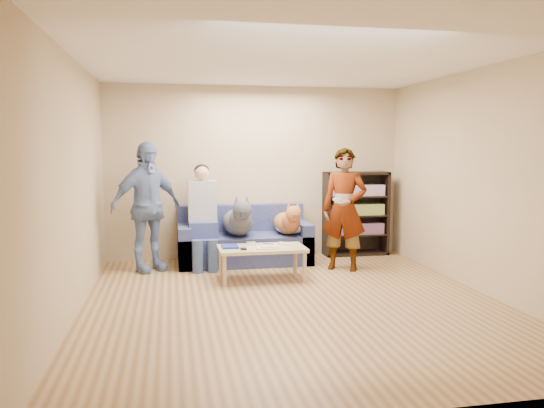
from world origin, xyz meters
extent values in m
plane|color=brown|center=(0.00, 0.00, 0.00)|extent=(5.00, 5.00, 0.00)
plane|color=white|center=(0.00, 0.00, 2.60)|extent=(5.00, 5.00, 0.00)
plane|color=tan|center=(0.00, 2.50, 1.30)|extent=(4.50, 0.00, 4.50)
plane|color=tan|center=(0.00, -2.50, 1.30)|extent=(4.50, 0.00, 4.50)
plane|color=tan|center=(-2.25, 0.00, 1.30)|extent=(0.00, 5.00, 5.00)
plane|color=tan|center=(2.25, 0.00, 1.30)|extent=(0.00, 5.00, 5.00)
ellipsoid|color=#B3B3B8|center=(0.43, 1.94, 0.51)|extent=(0.47, 0.40, 0.16)
imported|color=gray|center=(1.04, 1.38, 0.84)|extent=(0.73, 0.65, 1.68)
imported|color=#798EC1|center=(-1.61, 1.81, 0.88)|extent=(1.10, 0.91, 1.76)
cube|color=white|center=(0.84, 1.18, 0.99)|extent=(0.06, 0.12, 0.03)
cube|color=navy|center=(-0.56, 1.09, 0.43)|extent=(0.20, 0.26, 0.03)
cube|color=silver|center=(-0.11, 0.94, 0.43)|extent=(0.26, 0.20, 0.02)
cube|color=beige|center=(-0.08, 0.96, 0.44)|extent=(0.22, 0.17, 0.01)
cube|color=silver|center=(-0.28, 1.16, 0.45)|extent=(0.11, 0.06, 0.05)
cube|color=white|center=(0.12, 1.14, 0.43)|extent=(0.04, 0.13, 0.03)
cube|color=white|center=(0.20, 1.06, 0.43)|extent=(0.09, 0.06, 0.03)
cylinder|color=white|center=(0.04, 1.02, 0.43)|extent=(0.07, 0.07, 0.02)
cylinder|color=white|center=(0.04, 1.10, 0.43)|extent=(0.07, 0.07, 0.02)
cylinder|color=#C36D1B|center=(-0.18, 0.88, 0.42)|extent=(0.13, 0.06, 0.01)
cylinder|color=black|center=(-0.04, 1.22, 0.42)|extent=(0.13, 0.08, 0.01)
cube|color=black|center=(-0.41, 0.92, 0.43)|extent=(0.07, 0.12, 0.02)
cube|color=#515B93|center=(-0.25, 2.05, 0.21)|extent=(1.90, 0.85, 0.42)
cube|color=#515B93|center=(-0.25, 2.38, 0.62)|extent=(1.90, 0.18, 0.40)
cube|color=#515B93|center=(-1.11, 2.05, 0.29)|extent=(0.18, 0.85, 0.58)
cube|color=#515B93|center=(0.61, 2.05, 0.29)|extent=(0.18, 0.85, 0.58)
cube|color=#3E4A88|center=(-0.85, 1.97, 0.53)|extent=(0.40, 0.38, 0.22)
cylinder|color=#3C5184|center=(-0.95, 1.55, 0.21)|extent=(0.14, 0.14, 0.47)
cylinder|color=#3B5C82|center=(-0.75, 1.55, 0.21)|extent=(0.14, 0.14, 0.47)
cube|color=#B2B2B7|center=(-0.85, 2.07, 0.92)|extent=(0.40, 0.24, 0.58)
sphere|color=#DBA683|center=(-0.85, 2.07, 1.32)|extent=(0.21, 0.21, 0.21)
ellipsoid|color=black|center=(-0.85, 2.10, 1.35)|extent=(0.22, 0.22, 0.19)
ellipsoid|color=#4F535A|center=(-0.35, 2.03, 0.60)|extent=(0.43, 0.89, 0.37)
sphere|color=#4D4F58|center=(-0.35, 1.70, 0.69)|extent=(0.32, 0.32, 0.32)
sphere|color=#45484E|center=(-0.35, 1.53, 0.84)|extent=(0.26, 0.26, 0.26)
cube|color=black|center=(-0.35, 1.40, 0.80)|extent=(0.08, 0.12, 0.07)
cone|color=#52535D|center=(-0.42, 1.55, 0.97)|extent=(0.08, 0.08, 0.12)
cone|color=#4E4F58|center=(-0.28, 1.55, 0.97)|extent=(0.08, 0.08, 0.12)
cylinder|color=#46494F|center=(-0.35, 2.45, 0.57)|extent=(0.05, 0.29, 0.17)
ellipsoid|color=#A77533|center=(0.37, 2.00, 0.58)|extent=(0.36, 0.75, 0.31)
sphere|color=#B25A36|center=(0.37, 1.70, 0.65)|extent=(0.27, 0.27, 0.27)
sphere|color=#B26236|center=(0.37, 1.54, 0.77)|extent=(0.22, 0.22, 0.22)
cube|color=#59311E|center=(0.37, 1.43, 0.74)|extent=(0.07, 0.10, 0.06)
cone|color=#A96D33|center=(0.31, 1.57, 0.89)|extent=(0.07, 0.07, 0.10)
cone|color=#B67237|center=(0.43, 1.57, 0.89)|extent=(0.07, 0.07, 0.10)
cylinder|color=#B85B38|center=(0.37, 2.39, 0.54)|extent=(0.04, 0.24, 0.14)
cube|color=#D3BC81|center=(-0.16, 1.04, 0.40)|extent=(1.10, 0.60, 0.04)
cylinder|color=#D4B282|center=(-0.66, 0.79, 0.19)|extent=(0.05, 0.05, 0.38)
cylinder|color=tan|center=(0.34, 0.79, 0.19)|extent=(0.05, 0.05, 0.38)
cylinder|color=tan|center=(-0.66, 1.29, 0.19)|extent=(0.05, 0.05, 0.38)
cylinder|color=tan|center=(0.34, 1.29, 0.19)|extent=(0.05, 0.05, 0.38)
cube|color=black|center=(1.07, 2.32, 0.65)|extent=(0.04, 0.34, 1.30)
cube|color=black|center=(2.03, 2.32, 0.65)|extent=(0.04, 0.34, 1.30)
cube|color=black|center=(1.55, 2.32, 1.28)|extent=(1.00, 0.34, 0.04)
cube|color=black|center=(1.55, 2.32, 0.02)|extent=(1.00, 0.34, 0.04)
cube|color=black|center=(1.55, 2.48, 0.65)|extent=(1.00, 0.02, 1.30)
cube|color=black|center=(1.55, 2.32, 0.32)|extent=(0.94, 0.32, 0.03)
cube|color=black|center=(1.55, 2.32, 0.62)|extent=(0.94, 0.32, 0.02)
cube|color=black|center=(1.55, 2.32, 0.92)|extent=(0.94, 0.32, 0.02)
cube|color=#B23333|center=(1.55, 2.30, 0.42)|extent=(0.84, 0.24, 0.17)
cube|color=gold|center=(1.55, 2.30, 0.72)|extent=(0.84, 0.24, 0.17)
cube|color=#994C99|center=(1.55, 2.30, 1.02)|extent=(0.84, 0.24, 0.17)
camera|label=1|loc=(-1.29, -5.50, 1.69)|focal=35.00mm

